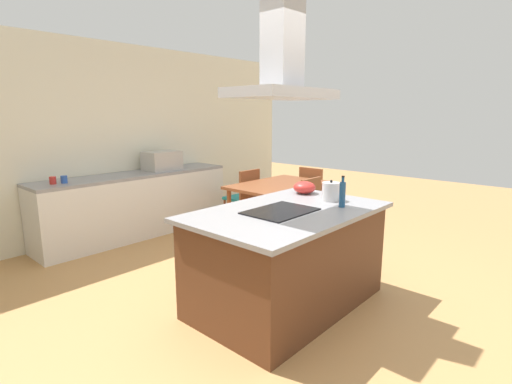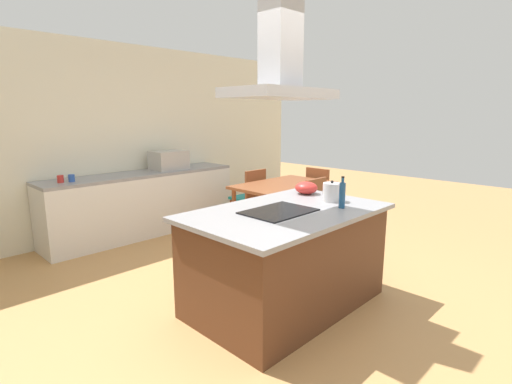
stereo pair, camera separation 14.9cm
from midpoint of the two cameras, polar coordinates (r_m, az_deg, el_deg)
The scene contains 16 objects.
ground at distance 4.74m, azimuth -8.90°, elevation -10.06°, with size 16.00×16.00×0.00m, color tan.
wall_back at distance 5.93m, azimuth -19.54°, elevation 7.17°, with size 7.20×0.10×2.70m, color silver.
kitchen_island at distance 3.56m, azimuth 5.66°, elevation -9.63°, with size 1.81×1.14×0.90m.
cooktop at distance 3.34m, azimuth 4.64°, elevation -2.86°, with size 0.60×0.44×0.01m, color black.
tea_kettle at distance 3.81m, azimuth 12.21°, elevation -0.01°, with size 0.22×0.17×0.20m.
olive_oil_bottle at distance 3.55m, azimuth 13.76°, elevation -0.39°, with size 0.06×0.06×0.29m.
mixing_bowl at distance 4.11m, azimuth 8.46°, elevation 0.61°, with size 0.24×0.24×0.13m, color red.
back_counter at distance 5.83m, azimuth -15.51°, elevation -1.61°, with size 2.79×0.62×0.90m.
countertop_microwave at distance 5.97m, azimuth -12.03°, elevation 4.60°, with size 0.50×0.38×0.28m, color #B2AFAA.
coffee_mug_red at distance 5.27m, azimuth -26.14°, elevation 1.73°, with size 0.08×0.08×0.09m, color red.
coffee_mug_blue at distance 5.28m, azimuth -24.81°, elevation 1.87°, with size 0.08×0.08×0.09m, color #2D56B2.
dining_table at distance 5.53m, azimuth 4.86°, elevation 0.36°, with size 1.40×0.90×0.75m.
chair_at_right_end at distance 6.27m, azimuth 10.19°, elevation 0.09°, with size 0.42×0.42×0.89m.
chair_facing_back_wall at distance 5.99m, azimuth -0.06°, elevation -0.26°, with size 0.42×0.42×0.89m.
chair_facing_island at distance 5.17m, azimuth 10.50°, elevation -2.38°, with size 0.42×0.42×0.89m.
range_hood at distance 3.26m, azimuth 5.00°, elevation 17.98°, with size 0.90×0.55×0.78m.
Camera 2 is at (-2.54, -2.12, 1.73)m, focal length 27.15 mm.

